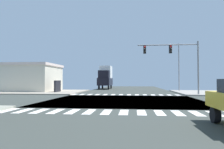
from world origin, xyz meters
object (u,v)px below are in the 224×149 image
object	(u,v)px
bank_building	(24,78)
box_truck_queued_1	(105,77)
street_lamp	(177,63)
traffic_signal_mast	(174,55)

from	to	relation	value
bank_building	box_truck_queued_1	bearing A→B (deg)	43.42
street_lamp	bank_building	xyz separation A→B (m)	(-24.90, -2.48, -2.46)
street_lamp	traffic_signal_mast	bearing A→B (deg)	-103.89
street_lamp	box_truck_queued_1	bearing A→B (deg)	145.82
traffic_signal_mast	box_truck_queued_1	world-z (taller)	traffic_signal_mast
traffic_signal_mast	street_lamp	xyz separation A→B (m)	(2.16, 8.75, -0.21)
bank_building	traffic_signal_mast	bearing A→B (deg)	-15.41
traffic_signal_mast	box_truck_queued_1	xyz separation A→B (m)	(-10.81, 17.56, -2.35)
street_lamp	bank_building	size ratio (longest dim) A/B	0.64
traffic_signal_mast	bank_building	xyz separation A→B (m)	(-22.74, 6.27, -2.68)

